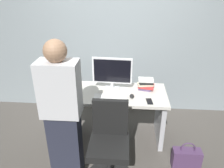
% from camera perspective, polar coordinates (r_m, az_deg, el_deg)
% --- Properties ---
extents(ground_plane, '(9.00, 9.00, 0.00)m').
position_cam_1_polar(ground_plane, '(3.40, 0.07, -13.01)').
color(ground_plane, '#4C4742').
extents(wall_back, '(6.40, 0.10, 3.00)m').
position_cam_1_polar(wall_back, '(3.59, 1.18, 15.59)').
color(wall_back, gray).
rests_on(wall_back, ground).
extents(desk, '(1.47, 0.67, 0.72)m').
position_cam_1_polar(desk, '(3.11, 0.07, -5.75)').
color(desk, beige).
rests_on(desk, ground).
extents(office_chair, '(0.52, 0.52, 0.94)m').
position_cam_1_polar(office_chair, '(2.58, -0.67, -15.59)').
color(office_chair, black).
rests_on(office_chair, ground).
extents(person_at_desk, '(0.40, 0.24, 1.64)m').
position_cam_1_polar(person_at_desk, '(2.38, -12.64, -7.75)').
color(person_at_desk, '#262838').
rests_on(person_at_desk, ground).
extents(monitor, '(0.54, 0.15, 0.46)m').
position_cam_1_polar(monitor, '(2.99, 0.04, 3.12)').
color(monitor, silver).
rests_on(monitor, desk).
extents(keyboard, '(0.44, 0.15, 0.02)m').
position_cam_1_polar(keyboard, '(2.88, -0.35, -3.26)').
color(keyboard, white).
rests_on(keyboard, desk).
extents(mouse, '(0.06, 0.10, 0.03)m').
position_cam_1_polar(mouse, '(2.89, 5.13, -3.11)').
color(mouse, black).
rests_on(mouse, desk).
extents(cup_near_keyboard, '(0.07, 0.07, 0.09)m').
position_cam_1_polar(cup_near_keyboard, '(2.96, -9.48, -2.09)').
color(cup_near_keyboard, '#3372B2').
rests_on(cup_near_keyboard, desk).
extents(book_stack, '(0.25, 0.19, 0.16)m').
position_cam_1_polar(book_stack, '(3.09, 8.68, -0.01)').
color(book_stack, '#594C72').
rests_on(book_stack, desk).
extents(cell_phone, '(0.09, 0.15, 0.01)m').
position_cam_1_polar(cell_phone, '(2.82, 9.60, -4.43)').
color(cell_phone, black).
rests_on(cell_phone, desk).
extents(handbag, '(0.34, 0.14, 0.38)m').
position_cam_1_polar(handbag, '(2.99, 18.58, -17.70)').
color(handbag, '#4C3356').
rests_on(handbag, ground).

